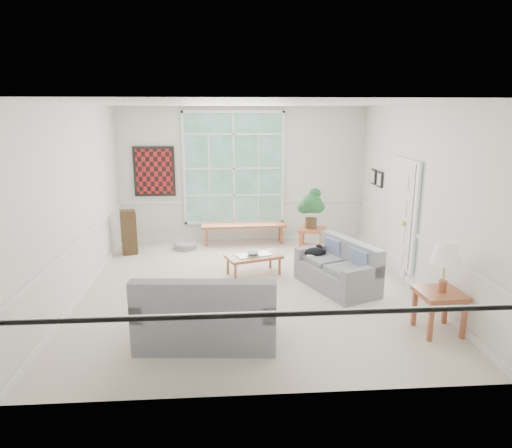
{
  "coord_description": "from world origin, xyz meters",
  "views": [
    {
      "loc": [
        -0.42,
        -7.19,
        2.87
      ],
      "look_at": [
        0.1,
        0.2,
        1.05
      ],
      "focal_mm": 32.0,
      "sensor_mm": 36.0,
      "label": 1
    }
  ],
  "objects_px": {
    "loveseat_front": "(207,306)",
    "side_table": "(438,312)",
    "loveseat_right": "(337,265)",
    "end_table": "(312,240)",
    "coffee_table": "(254,265)"
  },
  "relations": [
    {
      "from": "loveseat_front",
      "to": "end_table",
      "type": "bearing_deg",
      "value": 65.27
    },
    {
      "from": "side_table",
      "to": "end_table",
      "type": "bearing_deg",
      "value": 105.66
    },
    {
      "from": "coffee_table",
      "to": "side_table",
      "type": "relative_size",
      "value": 1.69
    },
    {
      "from": "coffee_table",
      "to": "end_table",
      "type": "distance_m",
      "value": 1.78
    },
    {
      "from": "coffee_table",
      "to": "side_table",
      "type": "bearing_deg",
      "value": -64.54
    },
    {
      "from": "loveseat_right",
      "to": "side_table",
      "type": "bearing_deg",
      "value": -82.34
    },
    {
      "from": "loveseat_front",
      "to": "end_table",
      "type": "relative_size",
      "value": 3.29
    },
    {
      "from": "side_table",
      "to": "loveseat_right",
      "type": "bearing_deg",
      "value": 120.39
    },
    {
      "from": "loveseat_front",
      "to": "side_table",
      "type": "relative_size",
      "value": 3.02
    },
    {
      "from": "loveseat_right",
      "to": "loveseat_front",
      "type": "xyz_separation_m",
      "value": [
        -2.1,
        -1.68,
        0.07
      ]
    },
    {
      "from": "loveseat_right",
      "to": "end_table",
      "type": "distance_m",
      "value": 1.97
    },
    {
      "from": "loveseat_front",
      "to": "side_table",
      "type": "xyz_separation_m",
      "value": [
        3.07,
        0.02,
        -0.18
      ]
    },
    {
      "from": "loveseat_right",
      "to": "end_table",
      "type": "xyz_separation_m",
      "value": [
        -0.04,
        1.97,
        -0.13
      ]
    },
    {
      "from": "side_table",
      "to": "loveseat_front",
      "type": "bearing_deg",
      "value": -179.62
    },
    {
      "from": "loveseat_front",
      "to": "coffee_table",
      "type": "bearing_deg",
      "value": 77.36
    }
  ]
}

